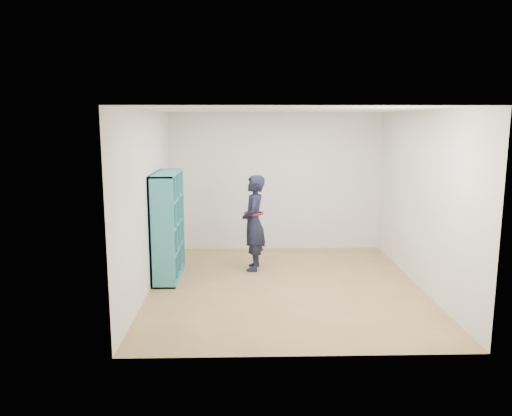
{
  "coord_description": "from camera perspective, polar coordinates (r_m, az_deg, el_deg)",
  "views": [
    {
      "loc": [
        -0.63,
        -7.14,
        2.46
      ],
      "look_at": [
        -0.43,
        0.3,
        1.14
      ],
      "focal_mm": 35.0,
      "sensor_mm": 36.0,
      "label": 1
    }
  ],
  "objects": [
    {
      "name": "ceiling",
      "position": [
        7.17,
        3.56,
        11.14
      ],
      "size": [
        4.5,
        4.5,
        0.0
      ],
      "primitive_type": "plane",
      "color": "white",
      "rests_on": "wall_back"
    },
    {
      "name": "smartphone",
      "position": [
        8.26,
        -1.18,
        -0.89
      ],
      "size": [
        0.02,
        0.09,
        0.13
      ],
      "rotation": [
        0.22,
        0.0,
        -0.12
      ],
      "color": "silver",
      "rests_on": "person"
    },
    {
      "name": "person",
      "position": [
        8.2,
        -0.27,
        -1.7
      ],
      "size": [
        0.43,
        0.61,
        1.58
      ],
      "rotation": [
        0.0,
        0.0,
        -1.66
      ],
      "color": "black",
      "rests_on": "floor"
    },
    {
      "name": "wall_right",
      "position": [
        7.7,
        18.45,
        0.85
      ],
      "size": [
        0.02,
        4.5,
        2.6
      ],
      "primitive_type": "cube",
      "color": "white",
      "rests_on": "floor"
    },
    {
      "name": "wall_left",
      "position": [
        7.37,
        -12.24,
        0.75
      ],
      "size": [
        0.02,
        4.5,
        2.6
      ],
      "primitive_type": "cube",
      "color": "white",
      "rests_on": "floor"
    },
    {
      "name": "wall_front",
      "position": [
        5.07,
        5.64,
        -3.24
      ],
      "size": [
        4.0,
        0.02,
        2.6
      ],
      "primitive_type": "cube",
      "color": "white",
      "rests_on": "floor"
    },
    {
      "name": "wall_back",
      "position": [
        9.49,
        2.29,
        3.01
      ],
      "size": [
        4.0,
        0.02,
        2.6
      ],
      "primitive_type": "cube",
      "color": "white",
      "rests_on": "floor"
    },
    {
      "name": "floor",
      "position": [
        7.58,
        3.35,
        -8.91
      ],
      "size": [
        4.5,
        4.5,
        0.0
      ],
      "primitive_type": "plane",
      "color": "#997545",
      "rests_on": "ground"
    },
    {
      "name": "bookshelf",
      "position": [
        7.94,
        -10.25,
        -2.04
      ],
      "size": [
        0.36,
        1.25,
        1.66
      ],
      "color": "teal",
      "rests_on": "floor"
    }
  ]
}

